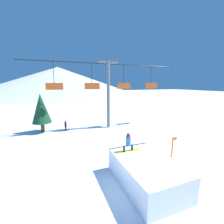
# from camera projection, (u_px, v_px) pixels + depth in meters

# --- Properties ---
(ground_plane) EXTENTS (220.00, 220.00, 0.00)m
(ground_plane) POSITION_uv_depth(u_px,v_px,m) (123.00, 190.00, 8.00)
(ground_plane) COLOR white
(mountain_ridge) EXTENTS (81.97, 81.97, 14.14)m
(mountain_ridge) POSITION_uv_depth(u_px,v_px,m) (58.00, 81.00, 80.09)
(mountain_ridge) COLOR silver
(mountain_ridge) RESTS_ON ground_plane
(snow_ramp) EXTENTS (2.80, 4.37, 1.43)m
(snow_ramp) POSITION_uv_depth(u_px,v_px,m) (146.00, 172.00, 8.35)
(snow_ramp) COLOR white
(snow_ramp) RESTS_ON ground_plane
(snowboarder) EXTENTS (1.59, 0.29, 1.17)m
(snowboarder) POSITION_uv_depth(u_px,v_px,m) (128.00, 143.00, 9.25)
(snowboarder) COLOR yellow
(snowboarder) RESTS_ON snow_ramp
(chairlift) EXTENTS (19.62, 0.44, 8.32)m
(chairlift) POSITION_uv_depth(u_px,v_px,m) (108.00, 88.00, 18.58)
(chairlift) COLOR slate
(chairlift) RESTS_ON ground_plane
(pine_tree_near) EXTENTS (2.11, 2.11, 4.50)m
(pine_tree_near) POSITION_uv_depth(u_px,v_px,m) (41.00, 108.00, 17.08)
(pine_tree_near) COLOR #4C3823
(pine_tree_near) RESTS_ON ground_plane
(trail_marker) EXTENTS (0.41, 0.10, 1.57)m
(trail_marker) POSITION_uv_depth(u_px,v_px,m) (172.00, 146.00, 11.49)
(trail_marker) COLOR orange
(trail_marker) RESTS_ON ground_plane
(distant_skier) EXTENTS (0.24, 0.24, 1.23)m
(distant_skier) POSITION_uv_depth(u_px,v_px,m) (66.00, 126.00, 17.82)
(distant_skier) COLOR black
(distant_skier) RESTS_ON ground_plane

